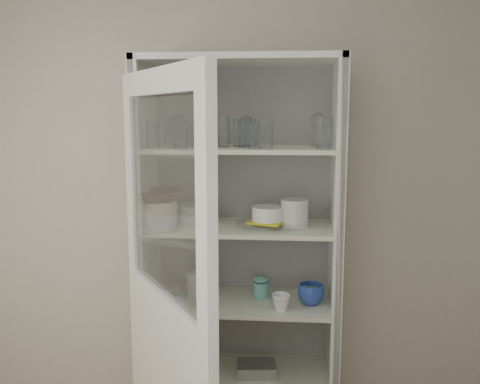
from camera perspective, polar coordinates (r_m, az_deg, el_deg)
The scene contains 37 objects.
wall_back at distance 2.85m, azimuth -3.64°, elevation -1.86°, with size 3.60×0.02×2.60m, color beige.
pantry_cabinet at distance 2.76m, azimuth 0.11°, elevation -9.91°, with size 1.00×0.45×2.10m.
cupboard_door at distance 2.21m, azimuth -8.21°, elevation -16.82°, with size 0.53×0.77×2.00m.
tumbler_0 at distance 2.49m, azimuth -9.74°, elevation 6.37°, with size 0.06×0.06×0.13m, color silver.
tumbler_1 at distance 2.46m, azimuth -6.75°, elevation 6.55°, with size 0.07×0.07×0.14m, color silver.
tumbler_2 at distance 2.45m, azimuth -6.72°, elevation 6.39°, with size 0.06×0.06×0.13m, color silver.
tumbler_3 at distance 2.42m, azimuth 2.96°, elevation 6.49°, with size 0.07×0.07×0.14m, color silver.
tumbler_4 at distance 2.40m, azimuth 1.65°, elevation 6.34°, with size 0.06×0.06×0.12m, color silver.
tumbler_5 at distance 2.43m, azimuth 9.39°, elevation 6.60°, with size 0.08×0.08×0.15m, color silver.
tumbler_6 at distance 2.43m, azimuth 9.51°, elevation 6.54°, with size 0.07×0.07×0.15m, color silver.
tumbler_7 at distance 2.60m, azimuth -5.95°, elevation 6.52°, with size 0.06×0.06×0.13m, color silver.
tumbler_8 at distance 2.54m, azimuth -3.12°, elevation 6.82°, with size 0.08×0.08×0.15m, color silver.
tumbler_9 at distance 2.52m, azimuth 0.49°, elevation 6.63°, with size 0.07×0.07×0.14m, color silver.
tumbler_10 at distance 2.54m, azimuth -2.03°, elevation 6.82°, with size 0.08×0.08×0.15m, color silver.
tumbler_11 at distance 2.55m, azimuth -0.01°, elevation 6.69°, with size 0.07×0.07×0.14m, color silver.
goblet_0 at distance 2.67m, azimuth -6.91°, elevation 7.09°, with size 0.08×0.08×0.18m, color silver, non-canonical shape.
goblet_1 at distance 2.65m, azimuth 0.75°, elevation 7.03°, with size 0.07×0.07×0.17m, color silver, non-canonical shape.
goblet_2 at distance 2.65m, azimuth 0.61°, elevation 7.08°, with size 0.08×0.08×0.17m, color silver, non-canonical shape.
goblet_3 at distance 2.62m, azimuth 8.75°, elevation 7.13°, with size 0.08×0.08×0.19m, color silver, non-canonical shape.
plate_stack_front at distance 2.60m, azimuth -9.20°, elevation -3.08°, with size 0.21×0.21×0.07m, color white.
plate_stack_back at distance 2.74m, azimuth -4.72°, elevation -2.21°, with size 0.20×0.20×0.08m, color white.
cream_bowl at distance 2.59m, azimuth -9.23°, elevation -1.65°, with size 0.20×0.20×0.06m, color beige.
terracotta_bowl at distance 2.58m, azimuth -9.27°, elevation -0.34°, with size 0.24×0.24×0.06m, color #432012.
glass_platter at distance 2.58m, azimuth 3.15°, elevation -3.64°, with size 0.32×0.32×0.02m, color silver.
yellow_trivet at distance 2.58m, azimuth 3.15°, elevation -3.32°, with size 0.17×0.17×0.01m, color gold.
white_ramekin at distance 2.57m, azimuth 3.16°, elevation -2.42°, with size 0.16×0.16×0.07m, color white.
grey_bowl_stack at distance 2.57m, azimuth 6.15°, elevation -2.36°, with size 0.14×0.14×0.14m, color silver.
mug_blue at distance 2.67m, azimuth 7.96°, elevation -11.30°, with size 0.13×0.13×0.11m, color #2446A2.
mug_teal at distance 2.73m, azimuth 7.94°, elevation -11.01°, with size 0.10×0.10×0.09m, color teal.
mug_white at distance 2.57m, azimuth 4.62°, elevation -12.24°, with size 0.09×0.09×0.08m, color white.
teal_jar at distance 2.74m, azimuth 2.37°, elevation -10.75°, with size 0.08×0.08×0.10m.
measuring_cups at distance 2.71m, azimuth -7.47°, elevation -11.62°, with size 0.11×0.11×0.04m, color silver.
white_canister at distance 2.77m, azimuth -4.84°, elevation -10.21°, with size 0.11×0.11×0.13m, color white.
cream_dish at distance 2.89m, azimuth -4.95°, elevation -18.58°, with size 0.23×0.23×0.07m, color beige.
tin_box at distance 2.84m, azimuth 1.85°, elevation -19.21°, with size 0.20×0.14×0.06m, color gray.
tumbler_12 at distance 2.50m, azimuth 0.99°, elevation 6.64°, with size 0.07×0.07×0.14m, color silver.
tumbler_13 at distance 2.52m, azimuth -7.79°, elevation 6.55°, with size 0.07×0.07×0.14m, color silver.
Camera 1 is at (0.41, -1.27, 1.83)m, focal length 38.00 mm.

